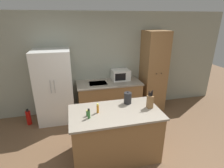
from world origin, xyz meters
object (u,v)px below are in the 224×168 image
(microwave, at_px, (121,75))
(spice_bottle_tall_dark, at_px, (89,114))
(refrigerator, at_px, (54,87))
(spice_bottle_amber_oil, at_px, (98,109))
(kettle, at_px, (128,98))
(pantry_cabinet, at_px, (153,72))
(fire_extinguisher, at_px, (29,118))
(spice_bottle_short_red, at_px, (87,113))
(knife_block, at_px, (150,101))

(microwave, bearing_deg, spice_bottle_tall_dark, -120.04)
(refrigerator, relative_size, spice_bottle_amber_oil, 10.37)
(kettle, bearing_deg, refrigerator, 137.30)
(pantry_cabinet, height_order, fire_extinguisher, pantry_cabinet)
(spice_bottle_short_red, xyz_separation_m, spice_bottle_amber_oil, (0.18, 0.06, 0.03))
(refrigerator, xyz_separation_m, microwave, (1.69, 0.14, 0.14))
(pantry_cabinet, distance_m, fire_extinguisher, 3.38)
(spice_bottle_short_red, bearing_deg, spice_bottle_tall_dark, -77.08)
(refrigerator, xyz_separation_m, spice_bottle_tall_dark, (0.65, -1.66, 0.12))
(knife_block, relative_size, kettle, 1.40)
(microwave, xyz_separation_m, fire_extinguisher, (-2.36, -0.23, -0.84))
(pantry_cabinet, distance_m, knife_block, 1.81)
(kettle, height_order, fire_extinguisher, kettle)
(spice_bottle_tall_dark, xyz_separation_m, fire_extinguisher, (-1.32, 1.57, -0.82))
(refrigerator, height_order, knife_block, refrigerator)
(spice_bottle_amber_oil, height_order, fire_extinguisher, spice_bottle_amber_oil)
(spice_bottle_short_red, distance_m, spice_bottle_amber_oil, 0.19)
(knife_block, bearing_deg, kettle, 142.03)
(refrigerator, height_order, spice_bottle_short_red, refrigerator)
(microwave, relative_size, spice_bottle_short_red, 4.31)
(fire_extinguisher, bearing_deg, microwave, 5.56)
(spice_bottle_tall_dark, bearing_deg, spice_bottle_amber_oil, 39.65)
(knife_block, distance_m, spice_bottle_tall_dark, 1.10)
(pantry_cabinet, height_order, knife_block, pantry_cabinet)
(refrigerator, xyz_separation_m, spice_bottle_short_red, (0.63, -1.59, 0.09))
(spice_bottle_amber_oil, bearing_deg, fire_extinguisher, 136.04)
(pantry_cabinet, height_order, spice_bottle_amber_oil, pantry_cabinet)
(microwave, bearing_deg, knife_block, -88.14)
(spice_bottle_tall_dark, bearing_deg, fire_extinguisher, 130.07)
(knife_block, bearing_deg, spice_bottle_tall_dark, -174.89)
(fire_extinguisher, bearing_deg, kettle, -30.20)
(knife_block, relative_size, spice_bottle_tall_dark, 1.98)
(spice_bottle_short_red, relative_size, fire_extinguisher, 0.26)
(refrigerator, distance_m, fire_extinguisher, 0.98)
(spice_bottle_amber_oil, distance_m, kettle, 0.64)
(pantry_cabinet, height_order, kettle, pantry_cabinet)
(refrigerator, bearing_deg, spice_bottle_short_red, -68.30)
(spice_bottle_tall_dark, height_order, fire_extinguisher, spice_bottle_tall_dark)
(refrigerator, distance_m, spice_bottle_tall_dark, 1.79)
(knife_block, bearing_deg, spice_bottle_short_red, -178.74)
(pantry_cabinet, relative_size, spice_bottle_short_red, 20.02)
(refrigerator, xyz_separation_m, pantry_cabinet, (2.58, 0.04, 0.19))
(spice_bottle_tall_dark, height_order, spice_bottle_amber_oil, spice_bottle_amber_oil)
(pantry_cabinet, xyz_separation_m, spice_bottle_amber_oil, (-1.77, -1.57, -0.07))
(spice_bottle_tall_dark, height_order, spice_bottle_short_red, spice_bottle_tall_dark)
(spice_bottle_tall_dark, bearing_deg, spice_bottle_short_red, 102.92)
(fire_extinguisher, bearing_deg, spice_bottle_short_red, -48.93)
(spice_bottle_tall_dark, bearing_deg, refrigerator, 111.33)
(spice_bottle_amber_oil, bearing_deg, refrigerator, 118.10)
(pantry_cabinet, xyz_separation_m, knife_block, (-0.84, -1.60, -0.02))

